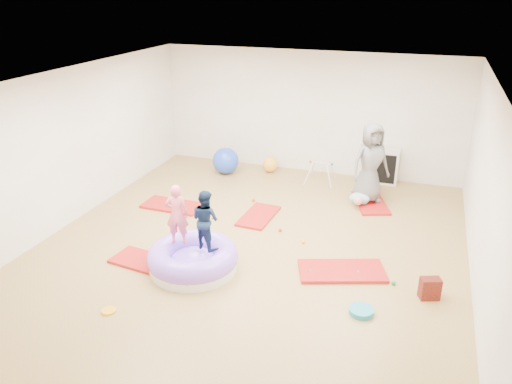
% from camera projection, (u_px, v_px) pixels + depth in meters
% --- Properties ---
extents(room, '(7.01, 8.01, 2.81)m').
position_uv_depth(room, '(250.00, 170.00, 7.95)').
color(room, '#9F784F').
rests_on(room, ground).
extents(gym_mat_front_left, '(1.17, 0.69, 0.05)m').
position_uv_depth(gym_mat_front_left, '(146.00, 262.00, 8.01)').
color(gym_mat_front_left, red).
rests_on(gym_mat_front_left, ground).
extents(gym_mat_mid_left, '(1.20, 0.61, 0.05)m').
position_uv_depth(gym_mat_mid_left, '(173.00, 205.00, 10.02)').
color(gym_mat_mid_left, red).
rests_on(gym_mat_mid_left, ground).
extents(gym_mat_center_back, '(0.59, 1.10, 0.04)m').
position_uv_depth(gym_mat_center_back, '(258.00, 216.00, 9.57)').
color(gym_mat_center_back, red).
rests_on(gym_mat_center_back, ground).
extents(gym_mat_right, '(1.46, 1.06, 0.05)m').
position_uv_depth(gym_mat_right, '(342.00, 271.00, 7.74)').
color(gym_mat_right, red).
rests_on(gym_mat_right, ground).
extents(gym_mat_rear_right, '(0.92, 1.26, 0.05)m').
position_uv_depth(gym_mat_rear_right, '(370.00, 203.00, 10.14)').
color(gym_mat_rear_right, red).
rests_on(gym_mat_rear_right, ground).
extents(inflatable_cushion, '(1.42, 1.42, 0.45)m').
position_uv_depth(inflatable_cushion, '(193.00, 259.00, 7.79)').
color(inflatable_cushion, white).
rests_on(inflatable_cushion, ground).
extents(child_pink, '(0.41, 0.32, 0.99)m').
position_uv_depth(child_pink, '(177.00, 211.00, 7.68)').
color(child_pink, '#F16577').
rests_on(child_pink, inflatable_cushion).
extents(child_navy, '(0.56, 0.50, 0.95)m').
position_uv_depth(child_navy, '(205.00, 217.00, 7.56)').
color(child_navy, '#112240').
rests_on(child_navy, inflatable_cushion).
extents(adult_caregiver, '(0.94, 0.89, 1.62)m').
position_uv_depth(adult_caregiver, '(370.00, 163.00, 9.89)').
color(adult_caregiver, '#5F5F5F').
rests_on(adult_caregiver, gym_mat_rear_right).
extents(infant, '(0.40, 0.41, 0.24)m').
position_uv_depth(infant, '(359.00, 199.00, 9.97)').
color(infant, '#8AC5DC').
rests_on(infant, gym_mat_rear_right).
extents(ball_pit_balls, '(3.06, 2.37, 0.07)m').
position_uv_depth(ball_pit_balls, '(312.00, 246.00, 8.45)').
color(ball_pit_balls, '#1A883D').
rests_on(ball_pit_balls, ground).
extents(exercise_ball_blue, '(0.62, 0.62, 0.62)m').
position_uv_depth(exercise_ball_blue, '(226.00, 161.00, 11.66)').
color(exercise_ball_blue, blue).
rests_on(exercise_ball_blue, ground).
extents(exercise_ball_orange, '(0.35, 0.35, 0.35)m').
position_uv_depth(exercise_ball_orange, '(270.00, 165.00, 11.80)').
color(exercise_ball_orange, yellow).
rests_on(exercise_ball_orange, ground).
extents(infant_play_gym, '(0.64, 0.61, 0.49)m').
position_uv_depth(infant_play_gym, '(321.00, 169.00, 11.07)').
color(infant_play_gym, silver).
rests_on(infant_play_gym, ground).
extents(cube_shelf, '(0.76, 0.37, 0.76)m').
position_uv_depth(cube_shelf, '(381.00, 166.00, 11.12)').
color(cube_shelf, silver).
rests_on(cube_shelf, ground).
extents(balance_disc, '(0.34, 0.34, 0.08)m').
position_uv_depth(balance_disc, '(361.00, 311.00, 6.78)').
color(balance_disc, teal).
rests_on(balance_disc, ground).
extents(backpack, '(0.32, 0.26, 0.32)m').
position_uv_depth(backpack, '(430.00, 288.00, 7.06)').
color(backpack, maroon).
rests_on(backpack, ground).
extents(yellow_toy, '(0.20, 0.20, 0.03)m').
position_uv_depth(yellow_toy, '(109.00, 311.00, 6.82)').
color(yellow_toy, yellow).
rests_on(yellow_toy, ground).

